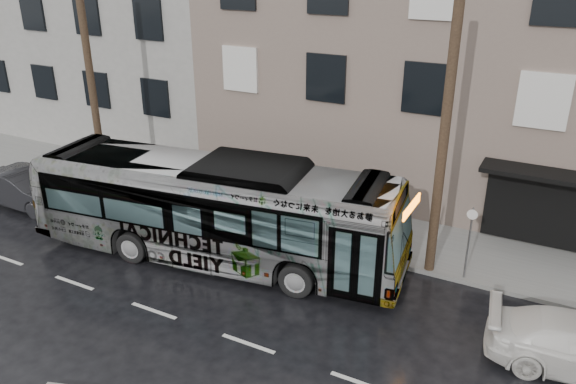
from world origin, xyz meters
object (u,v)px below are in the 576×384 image
at_px(sign_post, 468,243).
at_px(bus, 214,209).
at_px(utility_pole_front, 444,135).
at_px(dark_sedan, 24,188).
at_px(utility_pole_rear, 92,86).

bearing_deg(sign_post, bus, -163.49).
height_order(utility_pole_front, bus, utility_pole_front).
relative_size(utility_pole_front, dark_sedan, 1.94).
height_order(sign_post, dark_sedan, sign_post).
xyz_separation_m(utility_pole_rear, dark_sedan, (-1.94, -2.46, -3.89)).
height_order(sign_post, bus, bus).
bearing_deg(utility_pole_rear, dark_sedan, -128.29).
bearing_deg(bus, utility_pole_rear, 65.41).
bearing_deg(bus, dark_sedan, 83.84).
distance_m(utility_pole_rear, bus, 8.20).
distance_m(sign_post, bus, 8.13).
relative_size(utility_pole_front, utility_pole_rear, 1.00).
distance_m(utility_pole_rear, dark_sedan, 4.99).
height_order(utility_pole_front, sign_post, utility_pole_front).
relative_size(sign_post, bus, 0.19).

